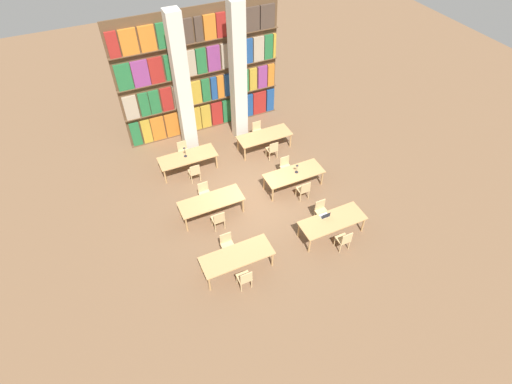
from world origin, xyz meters
name	(u,v)px	position (x,y,z in m)	size (l,w,h in m)	color
ground_plane	(253,199)	(0.00, 0.00, 0.00)	(40.00, 40.00, 0.00)	brown
bookshelf_bank	(201,77)	(0.00, 5.30, 2.58)	(7.10, 0.35, 5.50)	brown
pillar_left	(182,88)	(-1.18, 4.04, 3.00)	(0.57, 0.57, 6.00)	beige
pillar_center	(238,75)	(1.18, 4.04, 3.00)	(0.57, 0.57, 6.00)	beige
reading_table_0	(237,257)	(-1.79, -2.68, 0.65)	(2.35, 0.91, 0.72)	tan
chair_0	(245,278)	(-1.84, -3.42, 0.48)	(0.42, 0.40, 0.88)	tan
chair_1	(227,244)	(-1.84, -1.94, 0.48)	(0.42, 0.40, 0.88)	tan
reading_table_1	(332,221)	(1.79, -2.70, 0.65)	(2.35, 0.91, 0.72)	tan
chair_2	(344,240)	(1.82, -3.44, 0.48)	(0.42, 0.40, 0.88)	tan
chair_3	(321,210)	(1.82, -1.96, 0.48)	(0.42, 0.40, 0.88)	tan
laptop	(325,216)	(1.64, -2.44, 0.76)	(0.32, 0.22, 0.21)	silver
reading_table_2	(211,202)	(-1.70, -0.05, 0.65)	(2.35, 0.91, 0.72)	tan
chair_4	(218,219)	(-1.71, -0.79, 0.48)	(0.42, 0.40, 0.88)	tan
chair_5	(204,192)	(-1.71, 0.69, 0.48)	(0.42, 0.40, 0.88)	tan
reading_table_3	(294,174)	(1.74, -0.01, 0.65)	(2.35, 0.91, 0.72)	tan
chair_6	(304,189)	(1.78, -0.75, 0.48)	(0.42, 0.40, 0.88)	tan
chair_7	(286,166)	(1.78, 0.73, 0.48)	(0.42, 0.40, 0.88)	tan
desk_lamp_0	(297,167)	(1.86, -0.01, 0.99)	(0.14, 0.14, 0.40)	#232328
reading_table_4	(188,158)	(-1.70, 2.69, 0.65)	(2.35, 0.91, 0.72)	tan
chair_8	(194,172)	(-1.68, 1.96, 0.48)	(0.42, 0.40, 0.88)	tan
chair_9	(183,151)	(-1.68, 3.43, 0.48)	(0.42, 0.40, 0.88)	tan
desk_lamp_1	(185,150)	(-1.77, 2.74, 1.05)	(0.14, 0.14, 0.48)	#232328
reading_table_5	(264,137)	(1.76, 2.66, 0.65)	(2.35, 0.91, 0.72)	tan
chair_10	(272,149)	(1.78, 1.92, 0.48)	(0.42, 0.40, 0.88)	tan
chair_11	(258,131)	(1.78, 3.40, 0.48)	(0.42, 0.40, 0.88)	tan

